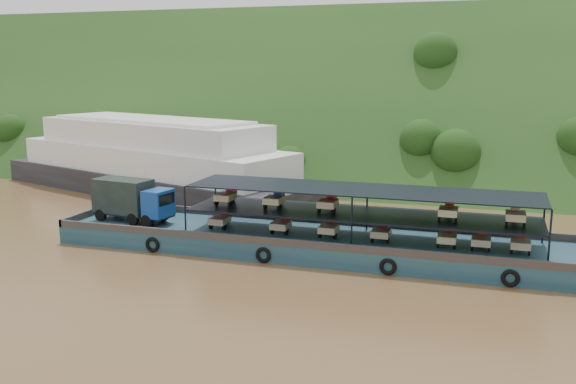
% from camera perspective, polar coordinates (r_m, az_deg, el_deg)
% --- Properties ---
extents(ground, '(160.00, 160.00, 0.00)m').
position_cam_1_polar(ground, '(45.32, 1.25, -4.82)').
color(ground, brown).
rests_on(ground, ground).
extents(hillside, '(140.00, 39.60, 39.60)m').
position_cam_1_polar(hillside, '(79.74, 8.67, 1.99)').
color(hillside, '#1D3914').
rests_on(hillside, ground).
extents(cargo_barge, '(35.00, 7.18, 4.54)m').
position_cam_1_polar(cargo_barge, '(43.95, 0.85, -3.87)').
color(cargo_barge, '#143148').
rests_on(cargo_barge, ground).
extents(passenger_ferry, '(37.78, 20.78, 7.45)m').
position_cam_1_polar(passenger_ferry, '(65.45, -11.96, 2.76)').
color(passenger_ferry, black).
rests_on(passenger_ferry, ground).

